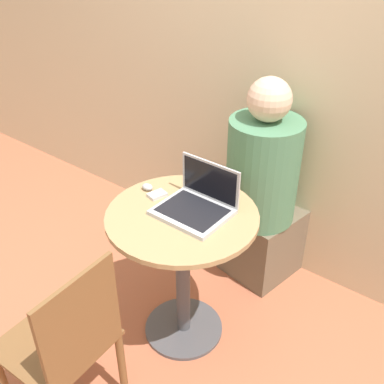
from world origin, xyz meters
name	(u,v)px	position (x,y,z in m)	size (l,w,h in m)	color
ground_plane	(184,329)	(0.00, 0.00, 0.00)	(12.00, 12.00, 0.00)	#B26042
back_wall	(285,54)	(0.00, 0.87, 1.30)	(7.00, 0.05, 2.60)	beige
round_table	(183,251)	(0.00, 0.00, 0.55)	(0.71, 0.71, 0.77)	#4C4C51
laptop	(197,203)	(0.04, 0.06, 0.81)	(0.32, 0.28, 0.21)	#B7B7BC
cell_phone	(157,195)	(-0.19, 0.04, 0.78)	(0.08, 0.10, 0.02)	silver
computer_mouse	(147,187)	(-0.27, 0.06, 0.78)	(0.06, 0.04, 0.03)	#B2B2B7
chair_empty	(67,346)	(-0.07, -0.66, 0.46)	(0.42, 0.42, 0.88)	brown
person_seated	(267,199)	(0.07, 0.69, 0.52)	(0.47, 0.64, 1.26)	brown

